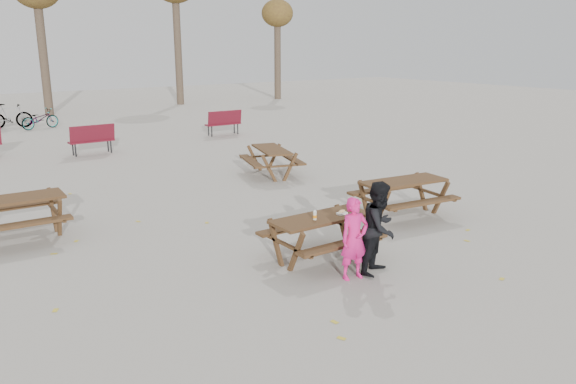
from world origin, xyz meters
TOP-DOWN VIEW (x-y plane):
  - ground at (0.00, 0.00)m, footprint 80.00×80.00m
  - main_picnic_table at (0.00, 0.00)m, footprint 1.80×1.45m
  - food_tray at (0.38, -0.11)m, footprint 0.18×0.11m
  - bread_roll at (0.38, -0.11)m, footprint 0.14×0.06m
  - soda_bottle at (-0.20, -0.07)m, footprint 0.07×0.07m
  - child at (-0.09, -0.97)m, footprint 0.53×0.39m
  - adult at (0.41, -1.02)m, footprint 0.92×0.83m
  - picnic_table_east at (3.01, 0.93)m, footprint 2.08×1.76m
  - picnic_table_north at (-4.27, 4.12)m, footprint 2.02×1.65m
  - picnic_table_far at (2.87, 5.89)m, footprint 1.93×2.17m
  - park_bench_row at (-1.46, 12.75)m, footprint 13.85×1.86m
  - fallen_leaves at (0.50, 2.50)m, footprint 11.00×11.00m

SIDE VIEW (x-z plane):
  - ground at x=0.00m, z-range 0.00..0.00m
  - fallen_leaves at x=0.50m, z-range 0.00..0.01m
  - picnic_table_far at x=2.87m, z-range 0.00..0.78m
  - picnic_table_east at x=3.01m, z-range 0.00..0.82m
  - picnic_table_north at x=-4.27m, z-range 0.00..0.85m
  - park_bench_row at x=-1.46m, z-range 0.00..1.03m
  - main_picnic_table at x=0.00m, z-range 0.20..0.97m
  - child at x=-0.09m, z-range 0.00..1.34m
  - adult at x=0.41m, z-range 0.00..1.54m
  - food_tray at x=0.38m, z-range 0.78..0.81m
  - bread_roll at x=0.38m, z-range 0.81..0.86m
  - soda_bottle at x=-0.20m, z-range 0.76..0.93m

